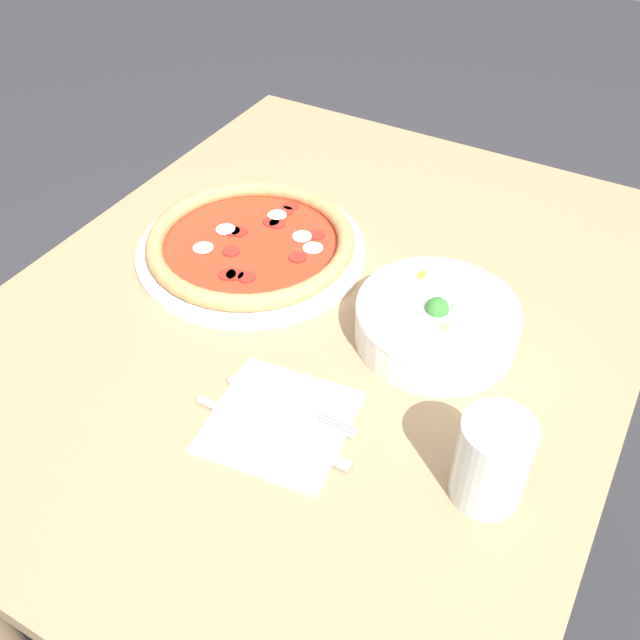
# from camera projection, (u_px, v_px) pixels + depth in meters

# --- Properties ---
(ground_plane) EXTENTS (8.00, 8.00, 0.00)m
(ground_plane) POSITION_uv_depth(u_px,v_px,m) (320.00, 568.00, 1.53)
(ground_plane) COLOR #333338
(dining_table) EXTENTS (1.09, 0.87, 0.75)m
(dining_table) POSITION_uv_depth(u_px,v_px,m) (320.00, 361.00, 1.10)
(dining_table) COLOR tan
(dining_table) RESTS_ON ground_plane
(pizza) EXTENTS (0.36, 0.36, 0.04)m
(pizza) POSITION_uv_depth(u_px,v_px,m) (251.00, 244.00, 1.10)
(pizza) COLOR white
(pizza) RESTS_ON dining_table
(bowl) EXTENTS (0.22, 0.22, 0.07)m
(bowl) POSITION_uv_depth(u_px,v_px,m) (436.00, 320.00, 0.95)
(bowl) COLOR white
(bowl) RESTS_ON dining_table
(napkin) EXTENTS (0.18, 0.18, 0.00)m
(napkin) POSITION_uv_depth(u_px,v_px,m) (279.00, 421.00, 0.86)
(napkin) COLOR white
(napkin) RESTS_ON dining_table
(fork) EXTENTS (0.01, 0.18, 0.00)m
(fork) POSITION_uv_depth(u_px,v_px,m) (289.00, 405.00, 0.88)
(fork) COLOR silver
(fork) RESTS_ON napkin
(knife) EXTENTS (0.01, 0.21, 0.01)m
(knife) POSITION_uv_depth(u_px,v_px,m) (264.00, 428.00, 0.85)
(knife) COLOR silver
(knife) RESTS_ON napkin
(glass) EXTENTS (0.08, 0.08, 0.11)m
(glass) POSITION_uv_depth(u_px,v_px,m) (492.00, 461.00, 0.75)
(glass) COLOR silver
(glass) RESTS_ON dining_table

